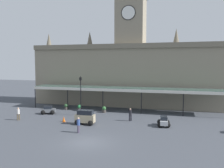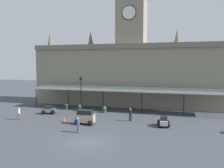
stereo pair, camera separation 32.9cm
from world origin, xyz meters
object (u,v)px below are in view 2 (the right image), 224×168
(pedestrian_beside_cars, at_px, (19,113))
(planter_by_canopy, at_px, (104,109))
(victorian_lamppost, at_px, (81,92))
(traffic_cone, at_px, (64,119))
(planter_near_kerb, at_px, (80,108))
(pedestrian_near_entrance, at_px, (78,124))
(planter_forecourt_centre, at_px, (67,106))
(car_beige_van, at_px, (85,118))
(car_silver_sedan, at_px, (164,122))
(pedestrian_crossing_forecourt, at_px, (130,114))
(car_grey_sedan, at_px, (49,110))

(pedestrian_beside_cars, distance_m, planter_by_canopy, 12.10)
(victorian_lamppost, distance_m, traffic_cone, 5.17)
(traffic_cone, relative_size, planter_near_kerb, 0.73)
(pedestrian_near_entrance, bearing_deg, planter_near_kerb, 112.68)
(victorian_lamppost, relative_size, planter_forecourt_centre, 5.84)
(pedestrian_beside_cars, relative_size, victorian_lamppost, 0.30)
(car_beige_van, height_order, pedestrian_beside_cars, car_beige_van)
(car_silver_sedan, height_order, pedestrian_crossing_forecourt, pedestrian_crossing_forecourt)
(car_silver_sedan, bearing_deg, pedestrian_crossing_forecourt, 161.91)
(traffic_cone, bearing_deg, pedestrian_beside_cars, -173.08)
(pedestrian_beside_cars, bearing_deg, pedestrian_crossing_forecourt, 13.60)
(car_silver_sedan, xyz_separation_m, pedestrian_crossing_forecourt, (-4.31, 1.41, 0.41))
(pedestrian_crossing_forecourt, height_order, planter_by_canopy, pedestrian_crossing_forecourt)
(car_beige_van, relative_size, traffic_cone, 3.47)
(car_grey_sedan, distance_m, planter_by_canopy, 8.29)
(planter_forecourt_centre, bearing_deg, car_silver_sedan, -21.22)
(planter_by_canopy, bearing_deg, planter_forecourt_centre, 174.47)
(pedestrian_beside_cars, distance_m, pedestrian_near_entrance, 10.36)
(planter_near_kerb, bearing_deg, pedestrian_beside_cars, -124.47)
(victorian_lamppost, xyz_separation_m, planter_by_canopy, (2.65, 2.68, -2.94))
(car_grey_sedan, height_order, victorian_lamppost, victorian_lamppost)
(planter_forecourt_centre, bearing_deg, planter_by_canopy, -5.53)
(pedestrian_crossing_forecourt, distance_m, planter_by_canopy, 6.34)
(car_silver_sedan, bearing_deg, planter_forecourt_centre, 158.78)
(pedestrian_crossing_forecourt, bearing_deg, car_beige_van, -147.89)
(pedestrian_near_entrance, distance_m, victorian_lamppost, 8.90)
(victorian_lamppost, distance_m, planter_near_kerb, 4.40)
(pedestrian_beside_cars, relative_size, planter_forecourt_centre, 1.74)
(planter_near_kerb, bearing_deg, car_beige_van, -62.12)
(traffic_cone, bearing_deg, victorian_lamppost, 81.17)
(car_grey_sedan, height_order, pedestrian_beside_cars, pedestrian_beside_cars)
(car_grey_sedan, xyz_separation_m, pedestrian_beside_cars, (-1.76, -4.48, 0.41))
(planter_near_kerb, bearing_deg, car_silver_sedan, -23.33)
(pedestrian_beside_cars, bearing_deg, pedestrian_near_entrance, -17.46)
(traffic_cone, bearing_deg, planter_by_canopy, 64.18)
(car_beige_van, height_order, car_silver_sedan, car_beige_van)
(pedestrian_beside_cars, bearing_deg, planter_forecourt_centre, 70.99)
(car_silver_sedan, height_order, victorian_lamppost, victorian_lamppost)
(pedestrian_crossing_forecourt, relative_size, pedestrian_near_entrance, 1.00)
(car_grey_sedan, relative_size, planter_forecourt_centre, 2.32)
(pedestrian_crossing_forecourt, bearing_deg, victorian_lamppost, 169.43)
(pedestrian_beside_cars, bearing_deg, car_silver_sedan, 6.29)
(car_beige_van, distance_m, pedestrian_near_entrance, 3.48)
(car_beige_van, xyz_separation_m, traffic_cone, (-3.10, 0.44, -0.46))
(pedestrian_crossing_forecourt, distance_m, pedestrian_beside_cars, 14.71)
(planter_by_canopy, bearing_deg, car_silver_sedan, -30.97)
(car_beige_van, relative_size, victorian_lamppost, 0.43)
(planter_near_kerb, relative_size, planter_by_canopy, 1.00)
(car_beige_van, bearing_deg, car_silver_sedan, 10.56)
(pedestrian_beside_cars, relative_size, pedestrian_near_entrance, 1.00)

